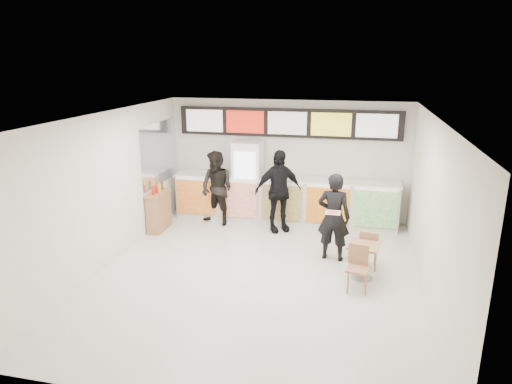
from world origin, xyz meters
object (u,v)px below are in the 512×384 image
(customer_main, at_px, (334,217))
(customer_left, at_px, (217,188))
(customer_mid, at_px, (278,191))
(cafe_table, at_px, (363,255))
(service_counter, at_px, (284,200))
(drinks_fridge, at_px, (248,181))
(condiment_ledge, at_px, (159,211))

(customer_main, relative_size, customer_left, 0.99)
(customer_mid, height_order, cafe_table, customer_mid)
(customer_main, xyz_separation_m, customer_mid, (-1.37, 1.36, 0.07))
(service_counter, xyz_separation_m, cafe_table, (1.94, -2.77, -0.10))
(customer_mid, bearing_deg, customer_left, 145.09)
(service_counter, height_order, drinks_fridge, drinks_fridge)
(drinks_fridge, height_order, customer_left, drinks_fridge)
(service_counter, distance_m, condiment_ledge, 3.08)
(service_counter, distance_m, customer_left, 1.70)
(drinks_fridge, relative_size, customer_mid, 1.02)
(drinks_fridge, bearing_deg, customer_mid, -36.65)
(customer_main, height_order, customer_mid, customer_mid)
(condiment_ledge, bearing_deg, customer_left, 29.19)
(service_counter, relative_size, cafe_table, 3.92)
(service_counter, relative_size, customer_left, 3.04)
(condiment_ledge, bearing_deg, drinks_fridge, 33.61)
(service_counter, height_order, cafe_table, service_counter)
(drinks_fridge, height_order, condiment_ledge, drinks_fridge)
(customer_mid, xyz_separation_m, condiment_ledge, (-2.78, -0.59, -0.50))
(condiment_ledge, bearing_deg, customer_main, -10.51)
(service_counter, distance_m, drinks_fridge, 1.03)
(service_counter, xyz_separation_m, customer_main, (1.33, -2.01, 0.33))
(condiment_ledge, bearing_deg, service_counter, 23.68)
(customer_main, height_order, customer_left, customer_left)
(drinks_fridge, bearing_deg, customer_left, -138.98)
(customer_mid, distance_m, condiment_ledge, 2.88)
(customer_left, bearing_deg, drinks_fridge, 65.29)
(service_counter, xyz_separation_m, drinks_fridge, (-0.93, 0.02, 0.43))
(cafe_table, relative_size, condiment_ledge, 1.28)
(service_counter, height_order, customer_main, customer_main)
(drinks_fridge, distance_m, cafe_table, 4.04)
(customer_main, bearing_deg, condiment_ledge, -2.92)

